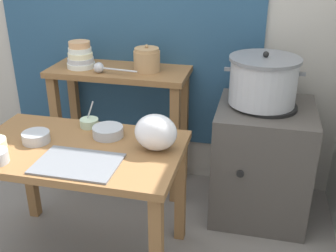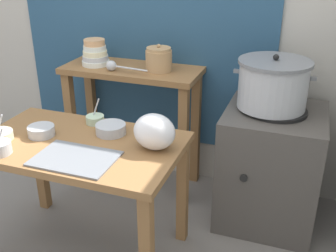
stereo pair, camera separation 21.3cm
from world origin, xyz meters
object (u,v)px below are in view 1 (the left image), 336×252
at_px(stove_block, 261,161).
at_px(clay_pot, 147,60).
at_px(ladle, 101,68).
at_px(back_shelf_table, 120,99).
at_px(serving_tray, 78,164).
at_px(bowl_stack_enamel, 80,56).
at_px(prep_bowl_2, 89,122).
at_px(plastic_bag, 156,132).
at_px(steamer_pot, 263,80).
at_px(prep_bowl_1, 108,131).
at_px(prep_bowl_3, 36,137).
at_px(prep_table, 79,165).

xyz_separation_m(stove_block, clay_pot, (-0.80, 0.13, 0.59)).
bearing_deg(ladle, back_shelf_table, 53.87).
bearing_deg(serving_tray, bowl_stack_enamel, 112.30).
xyz_separation_m(stove_block, ladle, (-1.09, 0.02, 0.55)).
height_order(bowl_stack_enamel, prep_bowl_2, bowl_stack_enamel).
height_order(ladle, plastic_bag, ladle).
bearing_deg(bowl_stack_enamel, back_shelf_table, 4.89).
height_order(steamer_pot, prep_bowl_2, steamer_pot).
relative_size(steamer_pot, bowl_stack_enamel, 2.50).
bearing_deg(bowl_stack_enamel, plastic_bag, -45.01).
bearing_deg(prep_bowl_2, back_shelf_table, 91.24).
bearing_deg(steamer_pot, bowl_stack_enamel, 175.93).
distance_m(clay_pot, prep_bowl_2, 0.64).
xyz_separation_m(prep_bowl_1, prep_bowl_3, (-0.35, -0.15, -0.00)).
distance_m(prep_table, prep_bowl_2, 0.29).
xyz_separation_m(serving_tray, prep_bowl_1, (0.03, 0.33, 0.03)).
distance_m(stove_block, prep_bowl_1, 1.06).
bearing_deg(back_shelf_table, clay_pot, 0.00).
height_order(stove_block, serving_tray, stove_block).
relative_size(clay_pot, prep_bowl_2, 1.19).
xyz_separation_m(stove_block, prep_bowl_1, (-0.84, -0.53, 0.37)).
distance_m(stove_block, bowl_stack_enamel, 1.41).
height_order(plastic_bag, prep_bowl_3, plastic_bag).
bearing_deg(stove_block, ladle, 179.11).
relative_size(ladle, prep_bowl_3, 2.11).
bearing_deg(serving_tray, plastic_bag, 35.92).
relative_size(serving_tray, prep_bowl_2, 2.63).
height_order(prep_bowl_2, prep_bowl_3, prep_bowl_2).
height_order(ladle, prep_bowl_1, ladle).
bearing_deg(ladle, serving_tray, -76.22).
bearing_deg(prep_bowl_3, prep_bowl_2, 51.40).
height_order(prep_bowl_1, prep_bowl_3, same).
relative_size(clay_pot, plastic_bag, 0.82).
bearing_deg(prep_table, serving_tray, -64.20).
relative_size(prep_bowl_2, prep_bowl_3, 1.04).
bearing_deg(stove_block, prep_bowl_3, -150.36).
distance_m(steamer_pot, ladle, 1.05).
xyz_separation_m(prep_bowl_2, prep_bowl_3, (-0.20, -0.25, 0.00)).
distance_m(stove_block, prep_bowl_3, 1.42).
relative_size(stove_block, ladle, 2.53).
relative_size(stove_block, clay_pot, 4.33).
height_order(plastic_bag, prep_bowl_2, plastic_bag).
relative_size(prep_table, steamer_pot, 2.30).
relative_size(back_shelf_table, prep_bowl_1, 5.72).
xyz_separation_m(prep_bowl_1, prep_bowl_2, (-0.15, 0.10, -0.00)).
height_order(prep_table, prep_bowl_2, prep_bowl_2).
relative_size(back_shelf_table, bowl_stack_enamel, 5.03).
relative_size(bowl_stack_enamel, serving_tray, 0.48).
xyz_separation_m(bowl_stack_enamel, prep_bowl_3, (0.08, -0.79, -0.23)).
bearing_deg(prep_bowl_1, prep_table, -126.60).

